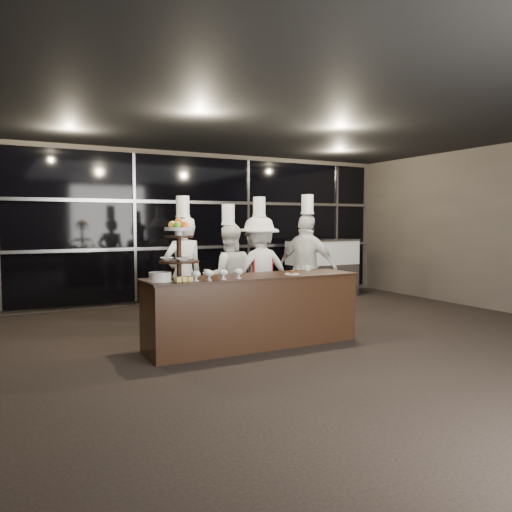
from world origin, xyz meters
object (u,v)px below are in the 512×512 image
display_case (322,265)px  chef_d (307,267)px  buffet_counter (253,310)px  display_stand (179,245)px  chef_b (228,276)px  chef_c (259,271)px  chef_a (183,273)px  layer_cake (160,277)px

display_case → chef_d: 2.85m
buffet_counter → display_case: size_ratio=1.88×
display_case → display_stand: bearing=-144.1°
chef_d → chef_b: bearing=175.2°
buffet_counter → chef_c: 1.34m
chef_a → chef_c: bearing=-4.5°
chef_b → buffet_counter: bearing=-96.7°
display_case → chef_a: chef_a is taller
chef_a → layer_cake: bearing=-120.2°
layer_cake → display_case: display_case is taller
buffet_counter → display_case: display_case is taller
layer_cake → chef_d: chef_d is taller
buffet_counter → chef_a: chef_a is taller
chef_a → chef_d: 1.99m
display_stand → display_case: bearing=35.9°
chef_a → chef_d: (1.97, -0.26, 0.02)m
buffet_counter → layer_cake: size_ratio=9.47×
display_stand → layer_cake: (-0.25, -0.05, -0.37)m
chef_c → layer_cake: bearing=-149.2°
display_case → chef_c: chef_c is taller
buffet_counter → chef_a: (-0.53, 1.19, 0.41)m
buffet_counter → layer_cake: bearing=-177.7°
display_stand → chef_d: chef_d is taller
display_case → chef_a: (-3.81, -1.90, 0.18)m
display_case → chef_d: chef_d is taller
chef_d → display_stand: bearing=-159.3°
display_stand → chef_a: chef_a is taller
layer_cake → chef_b: (1.37, 1.09, -0.17)m
display_case → chef_c: (-2.60, -2.00, 0.17)m
layer_cake → display_case: 5.52m
display_stand → chef_d: 2.65m
buffet_counter → chef_d: (1.45, 0.92, 0.42)m
layer_cake → display_case: bearing=34.8°
chef_a → chef_c: (1.20, -0.09, -0.01)m
display_case → chef_a: 4.26m
buffet_counter → chef_d: bearing=32.6°
display_case → chef_c: size_ratio=0.76×
chef_b → layer_cake: bearing=-141.7°
chef_a → chef_b: 0.67m
chef_b → chef_d: bearing=-4.8°
buffet_counter → layer_cake: 1.35m
buffet_counter → layer_cake: layer_cake is taller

